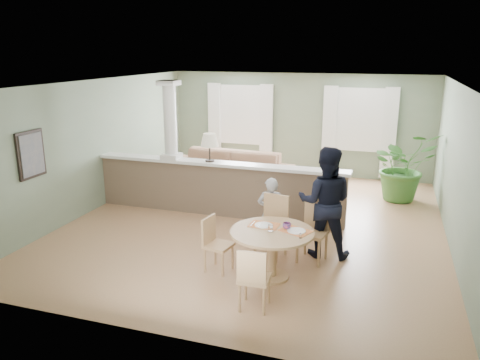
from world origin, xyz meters
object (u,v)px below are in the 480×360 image
(houseplant, at_px, (403,166))
(chair_far_man, at_px, (314,228))
(child_person, at_px, (271,213))
(man_person, at_px, (325,202))
(chair_side, at_px, (215,241))
(sofa, at_px, (227,171))
(chair_far_boy, at_px, (273,223))
(dining_table, at_px, (273,240))
(chair_near, at_px, (253,277))

(houseplant, bearing_deg, chair_far_man, -110.11)
(child_person, bearing_deg, chair_far_man, 149.92)
(man_person, bearing_deg, chair_side, 30.45)
(sofa, height_order, chair_far_man, chair_far_man)
(sofa, bearing_deg, chair_side, -69.80)
(child_person, bearing_deg, chair_side, 49.97)
(sofa, distance_m, chair_far_boy, 3.88)
(chair_side, height_order, child_person, child_person)
(chair_far_man, bearing_deg, man_person, 69.43)
(houseplant, height_order, chair_side, houseplant)
(sofa, height_order, dining_table, sofa)
(dining_table, bearing_deg, chair_side, -179.28)
(sofa, height_order, child_person, child_person)
(chair_side, bearing_deg, dining_table, -79.02)
(sofa, relative_size, chair_side, 3.66)
(man_person, bearing_deg, dining_table, 55.38)
(dining_table, xyz_separation_m, chair_far_boy, (-0.19, 0.77, -0.03))
(chair_near, bearing_deg, child_person, -84.86)
(dining_table, distance_m, chair_far_man, 0.96)
(sofa, height_order, chair_far_boy, chair_far_boy)
(chair_near, bearing_deg, chair_side, -49.94)
(chair_far_man, xyz_separation_m, child_person, (-0.79, 0.26, 0.08))
(houseplant, relative_size, man_person, 0.85)
(dining_table, distance_m, child_person, 1.14)
(chair_far_boy, height_order, chair_near, chair_far_boy)
(chair_far_boy, xyz_separation_m, chair_far_man, (0.66, 0.07, -0.02))
(sofa, bearing_deg, houseplant, 9.68)
(sofa, xyz_separation_m, chair_near, (2.15, -5.07, 0.03))
(sofa, xyz_separation_m, houseplant, (4.00, 0.45, 0.33))
(sofa, relative_size, chair_near, 3.54)
(dining_table, bearing_deg, houseplant, 68.02)
(chair_near, bearing_deg, sofa, -70.17)
(chair_far_boy, xyz_separation_m, man_person, (0.79, 0.28, 0.35))
(chair_near, relative_size, man_person, 0.48)
(houseplant, bearing_deg, chair_side, -120.96)
(chair_far_boy, bearing_deg, sofa, 130.97)
(chair_far_man, bearing_deg, dining_table, -109.34)
(dining_table, xyz_separation_m, chair_side, (-0.90, -0.01, -0.13))
(dining_table, xyz_separation_m, child_person, (-0.31, 1.10, 0.02))
(sofa, bearing_deg, chair_near, -63.79)
(houseplant, bearing_deg, child_person, -121.81)
(sofa, xyz_separation_m, chair_far_boy, (1.97, -3.34, 0.11))
(chair_far_boy, height_order, man_person, man_person)
(houseplant, relative_size, chair_far_boy, 1.53)
(chair_far_man, height_order, chair_near, chair_far_man)
(chair_far_boy, bearing_deg, chair_near, -73.72)
(chair_far_man, bearing_deg, child_person, 172.12)
(sofa, distance_m, man_person, 4.15)
(houseplant, xyz_separation_m, chair_side, (-2.74, -4.57, -0.31))
(chair_near, height_order, child_person, child_person)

